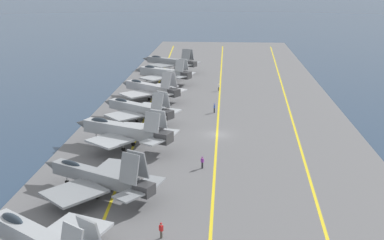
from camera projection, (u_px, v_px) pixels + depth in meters
name	position (u px, v px, depth m)	size (l,w,h in m)	color
ground_plane	(217.00, 137.00, 77.96)	(2000.00, 2000.00, 0.00)	navy
carrier_deck	(217.00, 136.00, 77.90)	(223.30, 46.60, 0.40)	slate
deck_stripe_foul_line	(297.00, 136.00, 76.98)	(200.97, 0.36, 0.01)	yellow
deck_stripe_centerline	(217.00, 134.00, 77.85)	(200.97, 0.36, 0.01)	yellow
deck_stripe_edge_line	(139.00, 133.00, 78.71)	(200.97, 0.36, 0.01)	yellow
parked_jet_second	(98.00, 177.00, 56.12)	(14.16, 16.19, 6.28)	gray
parked_jet_third	(122.00, 130.00, 71.07)	(12.40, 16.85, 6.43)	#9EA3A8
parked_jet_fourth	(138.00, 108.00, 84.48)	(12.98, 15.37, 5.99)	#9EA3A8
parked_jet_fifth	(150.00, 88.00, 99.50)	(13.71, 15.14, 6.39)	#A8AAAF
parked_jet_sixth	(163.00, 73.00, 114.27)	(13.41, 15.41, 6.12)	#9EA3A8
parked_jet_seventh	(169.00, 61.00, 127.90)	(13.01, 16.76, 6.40)	gray
crew_purple_vest	(202.00, 162.00, 63.99)	(0.39, 0.45, 1.69)	#232328
crew_blue_vest	(214.00, 108.00, 89.87)	(0.38, 0.26, 1.77)	#232328
crew_white_vest	(219.00, 87.00, 106.78)	(0.30, 0.41, 1.72)	#4C473D
crew_red_vest	(161.00, 230.00, 46.95)	(0.44, 0.46, 1.69)	#4C473D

